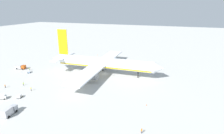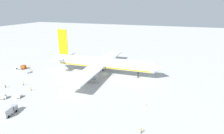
{
  "view_description": "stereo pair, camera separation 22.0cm",
  "coord_description": "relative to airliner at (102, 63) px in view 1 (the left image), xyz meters",
  "views": [
    {
      "loc": [
        39.24,
        -95.42,
        38.08
      ],
      "look_at": [
        5.77,
        -2.6,
        5.68
      ],
      "focal_mm": 29.7,
      "sensor_mm": 36.0,
      "label": 1
    },
    {
      "loc": [
        39.45,
        -95.35,
        38.08
      ],
      "look_at": [
        5.77,
        -2.6,
        5.68
      ],
      "focal_mm": 29.7,
      "sensor_mm": 36.0,
      "label": 2
    }
  ],
  "objects": [
    {
      "name": "baggage_cart_1",
      "position": [
        -42.24,
        -13.63,
        -5.81
      ],
      "size": [
        2.97,
        2.93,
        1.38
      ],
      "color": "#26598C",
      "rests_on": "ground"
    },
    {
      "name": "ground_worker_4",
      "position": [
        -37.13,
        -34.68,
        -5.66
      ],
      "size": [
        0.56,
        0.56,
        1.77
      ],
      "color": "black",
      "rests_on": "ground"
    },
    {
      "name": "ground_plane",
      "position": [
        1.32,
        0.14,
        -6.56
      ],
      "size": [
        600.0,
        600.0,
        0.0
      ],
      "primitive_type": "plane",
      "color": "#B2B2AD"
    },
    {
      "name": "ground_worker_1",
      "position": [
        -45.1,
        -9.98,
        -5.74
      ],
      "size": [
        0.45,
        0.45,
        1.63
      ],
      "color": "navy",
      "rests_on": "ground"
    },
    {
      "name": "service_van",
      "position": [
        -28.6,
        -44.15,
        -5.53
      ],
      "size": [
        4.6,
        3.84,
        1.97
      ],
      "color": "white",
      "rests_on": "ground"
    },
    {
      "name": "ground_worker_0",
      "position": [
        -22.72,
        -33.03,
        -5.65
      ],
      "size": [
        0.56,
        0.56,
        1.78
      ],
      "color": "#3F3F47",
      "rests_on": "ground"
    },
    {
      "name": "ground_worker_2",
      "position": [
        32.7,
        -46.1,
        -5.65
      ],
      "size": [
        0.45,
        0.45,
        1.78
      ],
      "color": "#3F3F47",
      "rests_on": "ground"
    },
    {
      "name": "service_truck_1",
      "position": [
        -52.32,
        -9.71,
        -5.15
      ],
      "size": [
        6.58,
        3.65,
        2.48
      ],
      "color": "#BF4C14",
      "rests_on": "ground"
    },
    {
      "name": "baggage_cart_0",
      "position": [
        -22.2,
        -40.52,
        -5.81
      ],
      "size": [
        2.16,
        2.97,
        1.38
      ],
      "color": "#595B60",
      "rests_on": "ground"
    },
    {
      "name": "airliner",
      "position": [
        0.0,
        0.0,
        0.0
      ],
      "size": [
        68.88,
        67.88,
        25.08
      ],
      "color": "silver",
      "rests_on": "ground"
    },
    {
      "name": "ground_worker_3",
      "position": [
        -30.75,
        -29.56,
        -5.68
      ],
      "size": [
        0.56,
        0.56,
        1.74
      ],
      "color": "#3F3F47",
      "rests_on": "ground"
    },
    {
      "name": "traffic_cone_0",
      "position": [
        31.22,
        -28.37,
        -6.29
      ],
      "size": [
        0.36,
        0.36,
        0.55
      ],
      "primitive_type": "cone",
      "color": "orange",
      "rests_on": "ground"
    },
    {
      "name": "traffic_cone_1",
      "position": [
        -20.58,
        39.5,
        -6.29
      ],
      "size": [
        0.36,
        0.36,
        0.55
      ],
      "primitive_type": "cone",
      "color": "orange",
      "rests_on": "ground"
    },
    {
      "name": "service_truck_0",
      "position": [
        -14.95,
        -52.29,
        -4.89
      ],
      "size": [
        2.99,
        6.5,
        3.11
      ],
      "color": "#999EA5",
      "rests_on": "ground"
    }
  ]
}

